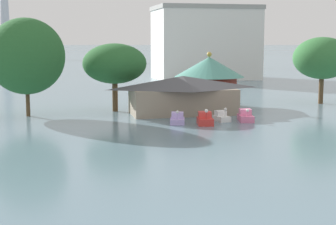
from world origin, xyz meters
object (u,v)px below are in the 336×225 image
object	(u,v)px
shoreline_tree_mid	(115,64)
green_roof_pavilion	(209,79)
shoreline_tree_tall_left	(26,56)
pedal_boat_red	(205,119)
background_building_block	(205,43)
pedal_boat_lavender	(177,119)
shoreline_tree_right	(322,58)
pedal_boat_pink	(246,116)
boathouse	(183,94)
pedal_boat_white	(221,117)

from	to	relation	value
shoreline_tree_mid	green_roof_pavilion	bearing A→B (deg)	8.36
shoreline_tree_tall_left	pedal_boat_red	bearing A→B (deg)	-29.67
shoreline_tree_mid	background_building_block	distance (m)	61.20
pedal_boat_red	shoreline_tree_mid	size ratio (longest dim) A/B	0.32
green_roof_pavilion	shoreline_tree_mid	distance (m)	13.97
pedal_boat_lavender	background_building_block	distance (m)	70.26
shoreline_tree_right	background_building_block	distance (m)	52.40
background_building_block	shoreline_tree_right	bearing A→B (deg)	-87.48
background_building_block	pedal_boat_red	bearing A→B (deg)	-106.69
pedal_boat_lavender	pedal_boat_pink	world-z (taller)	pedal_boat_lavender
pedal_boat_lavender	pedal_boat_pink	size ratio (longest dim) A/B	0.89
green_roof_pavilion	shoreline_tree_mid	xyz separation A→B (m)	(-13.62, -2.00, 2.37)
boathouse	shoreline_tree_mid	distance (m)	10.04
pedal_boat_red	pedal_boat_pink	distance (m)	5.59
pedal_boat_lavender	boathouse	size ratio (longest dim) A/B	0.20
pedal_boat_red	pedal_boat_pink	bearing A→B (deg)	115.60
pedal_boat_lavender	pedal_boat_white	xyz separation A→B (m)	(5.44, 0.61, -0.01)
pedal_boat_red	green_roof_pavilion	size ratio (longest dim) A/B	0.29
pedal_boat_pink	pedal_boat_white	bearing A→B (deg)	-90.05
pedal_boat_pink	shoreline_tree_mid	xyz separation A→B (m)	(-13.86, 11.80, 5.76)
boathouse	shoreline_tree_tall_left	world-z (taller)	shoreline_tree_tall_left
pedal_boat_red	boathouse	size ratio (longest dim) A/B	0.20
pedal_boat_lavender	boathouse	distance (m)	8.03
pedal_boat_white	green_roof_pavilion	size ratio (longest dim) A/B	0.24
pedal_boat_red	pedal_boat_lavender	bearing A→B (deg)	-107.04
pedal_boat_red	background_building_block	distance (m)	70.76
pedal_boat_lavender	shoreline_tree_right	distance (m)	29.38
pedal_boat_lavender	pedal_boat_pink	distance (m)	8.22
pedal_boat_red	shoreline_tree_mid	bearing A→B (deg)	-137.46
pedal_boat_red	pedal_boat_white	distance (m)	3.33
pedal_boat_lavender	shoreline_tree_mid	world-z (taller)	shoreline_tree_mid
pedal_boat_white	pedal_boat_red	bearing A→B (deg)	-60.55
boathouse	shoreline_tree_mid	bearing A→B (deg)	151.05
green_roof_pavilion	shoreline_tree_tall_left	distance (m)	25.33
green_roof_pavilion	shoreline_tree_mid	size ratio (longest dim) A/B	1.10
pedal_boat_red	pedal_boat_white	bearing A→B (deg)	138.28
pedal_boat_white	boathouse	size ratio (longest dim) A/B	0.17
pedal_boat_white	boathouse	xyz separation A→B (m)	(-2.93, 6.73, 2.07)
pedal_boat_white	shoreline_tree_tall_left	world-z (taller)	shoreline_tree_tall_left
pedal_boat_pink	green_roof_pavilion	xyz separation A→B (m)	(-0.24, 13.80, 3.39)
green_roof_pavilion	background_building_block	world-z (taller)	background_building_block
boathouse	background_building_block	world-z (taller)	background_building_block
shoreline_tree_tall_left	background_building_block	distance (m)	68.83
pedal_boat_red	shoreline_tree_mid	world-z (taller)	shoreline_tree_mid
pedal_boat_pink	green_roof_pavilion	bearing A→B (deg)	-167.74
pedal_boat_pink	boathouse	xyz separation A→B (m)	(-5.71, 7.29, 2.01)
green_roof_pavilion	background_building_block	distance (m)	54.36
pedal_boat_white	boathouse	distance (m)	7.63
pedal_boat_lavender	shoreline_tree_tall_left	bearing A→B (deg)	-105.73
pedal_boat_red	shoreline_tree_tall_left	bearing A→B (deg)	-109.62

